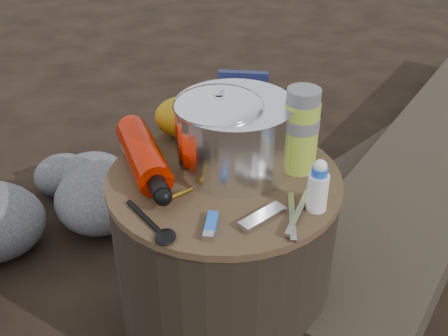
# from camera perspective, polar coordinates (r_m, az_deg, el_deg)

# --- Properties ---
(ground) EXTENTS (60.00, 60.00, 0.00)m
(ground) POSITION_cam_1_polar(r_m,az_deg,el_deg) (1.46, -0.00, -16.08)
(ground) COLOR black
(ground) RESTS_ON ground
(stump) EXTENTS (0.50, 0.50, 0.46)m
(stump) POSITION_cam_1_polar(r_m,az_deg,el_deg) (1.30, -0.00, -9.37)
(stump) COLOR black
(stump) RESTS_ON ground
(rock_ring) EXTENTS (0.50, 1.10, 0.22)m
(rock_ring) POSITION_cam_1_polar(r_m,az_deg,el_deg) (1.60, -20.54, -8.13)
(rock_ring) COLOR #55555A
(rock_ring) RESTS_ON ground
(log_main) EXTENTS (1.25, 2.08, 0.18)m
(log_main) POSITION_cam_1_polar(r_m,az_deg,el_deg) (2.09, 21.73, 1.33)
(log_main) COLOR #332B21
(log_main) RESTS_ON ground
(log_small) EXTENTS (0.99, 1.21, 0.11)m
(log_small) POSITION_cam_1_polar(r_m,az_deg,el_deg) (2.07, 17.71, 0.63)
(log_small) COLOR #332B21
(log_small) RESTS_ON ground
(foil_windscreen) EXTENTS (0.25, 0.25, 0.15)m
(foil_windscreen) POSITION_cam_1_polar(r_m,az_deg,el_deg) (1.15, 1.09, 3.45)
(foil_windscreen) COLOR white
(foil_windscreen) RESTS_ON stump
(camping_pot) EXTENTS (0.18, 0.18, 0.18)m
(camping_pot) POSITION_cam_1_polar(r_m,az_deg,el_deg) (1.13, -0.54, 3.72)
(camping_pot) COLOR white
(camping_pot) RESTS_ON stump
(fuel_bottle) EXTENTS (0.21, 0.30, 0.07)m
(fuel_bottle) POSITION_cam_1_polar(r_m,az_deg,el_deg) (1.17, -8.46, 1.40)
(fuel_bottle) COLOR #BC1400
(fuel_bottle) RESTS_ON stump
(thermos) EXTENTS (0.07, 0.07, 0.18)m
(thermos) POSITION_cam_1_polar(r_m,az_deg,el_deg) (1.15, 8.06, 3.88)
(thermos) COLOR #AAC635
(thermos) RESTS_ON stump
(travel_mug) EXTENTS (0.09, 0.09, 0.13)m
(travel_mug) POSITION_cam_1_polar(r_m,az_deg,el_deg) (1.22, 7.05, 4.44)
(travel_mug) COLOR black
(travel_mug) RESTS_ON stump
(stuff_sack) EXTENTS (0.14, 0.12, 0.10)m
(stuff_sack) POSITION_cam_1_polar(r_m,az_deg,el_deg) (1.29, -4.16, 5.31)
(stuff_sack) COLOR #B97D0F
(stuff_sack) RESTS_ON stump
(food_pouch) EXTENTS (0.12, 0.03, 0.15)m
(food_pouch) POSITION_cam_1_polar(r_m,az_deg,el_deg) (1.30, 1.95, 6.86)
(food_pouch) COLOR #171D46
(food_pouch) RESTS_ON stump
(lighter) EXTENTS (0.02, 0.08, 0.01)m
(lighter) POSITION_cam_1_polar(r_m,az_deg,el_deg) (1.02, -1.33, -5.77)
(lighter) COLOR blue
(lighter) RESTS_ON stump
(multitool) EXTENTS (0.09, 0.10, 0.01)m
(multitool) POSITION_cam_1_polar(r_m,az_deg,el_deg) (1.03, 4.04, -5.21)
(multitool) COLOR silver
(multitool) RESTS_ON stump
(pot_grabber) EXTENTS (0.05, 0.15, 0.01)m
(pot_grabber) POSITION_cam_1_polar(r_m,az_deg,el_deg) (1.04, 7.16, -4.90)
(pot_grabber) COLOR silver
(pot_grabber) RESTS_ON stump
(spork) EXTENTS (0.13, 0.13, 0.01)m
(spork) POSITION_cam_1_polar(r_m,az_deg,el_deg) (1.04, -8.23, -5.18)
(spork) COLOR black
(spork) RESTS_ON stump
(squeeze_bottle) EXTENTS (0.04, 0.04, 0.10)m
(squeeze_bottle) POSITION_cam_1_polar(r_m,az_deg,el_deg) (1.05, 9.81, -2.05)
(squeeze_bottle) COLOR white
(squeeze_bottle) RESTS_ON stump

